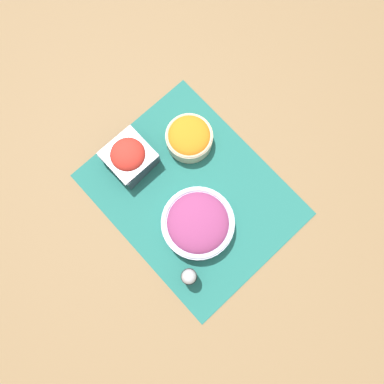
% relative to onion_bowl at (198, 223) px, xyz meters
% --- Properties ---
extents(ground_plane, '(3.00, 3.00, 0.00)m').
position_rel_onion_bowl_xyz_m(ground_plane, '(0.07, -0.04, -0.04)').
color(ground_plane, olive).
extents(placemat, '(0.52, 0.41, 0.00)m').
position_rel_onion_bowl_xyz_m(placemat, '(0.07, -0.04, -0.04)').
color(placemat, '#236B60').
rests_on(placemat, ground_plane).
extents(onion_bowl, '(0.18, 0.18, 0.08)m').
position_rel_onion_bowl_xyz_m(onion_bowl, '(0.00, 0.00, 0.00)').
color(onion_bowl, silver).
rests_on(onion_bowl, placemat).
extents(carrot_bowl, '(0.12, 0.12, 0.07)m').
position_rel_onion_bowl_xyz_m(carrot_bowl, '(0.18, -0.14, -0.00)').
color(carrot_bowl, '#C6B28E').
rests_on(carrot_bowl, placemat).
extents(tomato_bowl, '(0.12, 0.12, 0.09)m').
position_rel_onion_bowl_xyz_m(tomato_bowl, '(0.24, 0.01, 0.00)').
color(tomato_bowl, '#333842').
rests_on(tomato_bowl, placemat).
extents(pepper_shaker, '(0.04, 0.04, 0.10)m').
position_rel_onion_bowl_xyz_m(pepper_shaker, '(-0.08, 0.10, 0.01)').
color(pepper_shaker, black).
rests_on(pepper_shaker, placemat).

